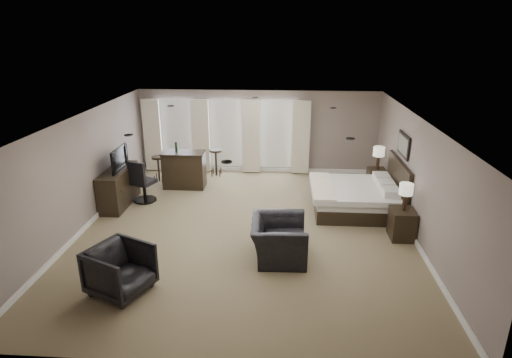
# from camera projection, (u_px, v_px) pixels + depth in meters

# --- Properties ---
(room) EXTENTS (7.60, 8.60, 2.64)m
(room) POSITION_uv_depth(u_px,v_px,m) (246.00, 176.00, 9.50)
(room) COLOR #76694B
(room) RESTS_ON ground
(window_bay) EXTENTS (5.25, 0.20, 2.30)m
(window_bay) POSITION_uv_depth(u_px,v_px,m) (226.00, 135.00, 13.45)
(window_bay) COLOR silver
(window_bay) RESTS_ON room
(bed) EXTENTS (2.11, 2.01, 1.34)m
(bed) POSITION_uv_depth(u_px,v_px,m) (353.00, 186.00, 10.73)
(bed) COLOR silver
(bed) RESTS_ON ground
(nightstand_near) EXTENTS (0.50, 0.61, 0.67)m
(nightstand_near) POSITION_uv_depth(u_px,v_px,m) (402.00, 224.00, 9.43)
(nightstand_near) COLOR black
(nightstand_near) RESTS_ON ground
(nightstand_far) EXTENTS (0.48, 0.59, 0.64)m
(nightstand_far) POSITION_uv_depth(u_px,v_px,m) (376.00, 180.00, 12.16)
(nightstand_far) COLOR black
(nightstand_far) RESTS_ON ground
(lamp_near) EXTENTS (0.30, 0.30, 0.61)m
(lamp_near) POSITION_uv_depth(u_px,v_px,m) (405.00, 197.00, 9.21)
(lamp_near) COLOR beige
(lamp_near) RESTS_ON nightstand_near
(lamp_far) EXTENTS (0.32, 0.32, 0.65)m
(lamp_far) POSITION_uv_depth(u_px,v_px,m) (378.00, 158.00, 11.94)
(lamp_far) COLOR beige
(lamp_far) RESTS_ON nightstand_far
(wall_art) EXTENTS (0.04, 0.96, 0.56)m
(wall_art) POSITION_uv_depth(u_px,v_px,m) (403.00, 145.00, 10.30)
(wall_art) COLOR slate
(wall_art) RESTS_ON room
(dresser) EXTENTS (0.54, 1.66, 0.97)m
(dresser) POSITION_uv_depth(u_px,v_px,m) (119.00, 187.00, 11.16)
(dresser) COLOR black
(dresser) RESTS_ON ground
(tv) EXTENTS (0.59, 1.03, 0.13)m
(tv) POSITION_uv_depth(u_px,v_px,m) (117.00, 167.00, 10.98)
(tv) COLOR black
(tv) RESTS_ON dresser
(armchair_near) EXTENTS (0.85, 1.27, 1.09)m
(armchair_near) POSITION_uv_depth(u_px,v_px,m) (279.00, 233.00, 8.55)
(armchair_near) COLOR black
(armchair_near) RESTS_ON ground
(armchair_far) EXTENTS (1.19, 1.22, 0.97)m
(armchair_far) POSITION_uv_depth(u_px,v_px,m) (120.00, 268.00, 7.44)
(armchair_far) COLOR black
(armchair_far) RESTS_ON ground
(bar_counter) EXTENTS (1.23, 0.64, 1.07)m
(bar_counter) POSITION_uv_depth(u_px,v_px,m) (184.00, 170.00, 12.36)
(bar_counter) COLOR black
(bar_counter) RESTS_ON ground
(bar_stool_left) EXTENTS (0.46, 0.46, 0.78)m
(bar_stool_left) POSITION_uv_depth(u_px,v_px,m) (159.00, 169.00, 12.89)
(bar_stool_left) COLOR black
(bar_stool_left) RESTS_ON ground
(bar_stool_right) EXTENTS (0.50, 0.50, 0.84)m
(bar_stool_right) POSITION_uv_depth(u_px,v_px,m) (216.00, 162.00, 13.37)
(bar_stool_right) COLOR black
(bar_stool_right) RESTS_ON ground
(desk_chair) EXTENTS (0.77, 0.77, 1.17)m
(desk_chair) POSITION_uv_depth(u_px,v_px,m) (144.00, 181.00, 11.34)
(desk_chair) COLOR black
(desk_chair) RESTS_ON ground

